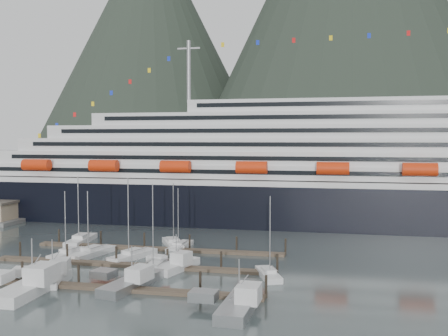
{
  "coord_description": "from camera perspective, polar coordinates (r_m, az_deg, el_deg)",
  "views": [
    {
      "loc": [
        28.1,
        -76.6,
        20.99
      ],
      "look_at": [
        6.55,
        22.0,
        15.32
      ],
      "focal_mm": 42.0,
      "sensor_mm": 36.0,
      "label": 1
    }
  ],
  "objects": [
    {
      "name": "ground",
      "position": [
        84.25,
        -7.72,
        -11.24
      ],
      "size": [
        1600.0,
        1600.0,
        0.0
      ],
      "primitive_type": "plane",
      "color": "#4C5958",
      "rests_on": "ground"
    },
    {
      "name": "sailboat_h",
      "position": [
        81.09,
        4.87,
        -11.5
      ],
      "size": [
        5.19,
        8.48,
        12.85
      ],
      "rotation": [
        0.0,
        0.0,
        1.95
      ],
      "color": "silver",
      "rests_on": "ground"
    },
    {
      "name": "trawler_d",
      "position": [
        65.85,
        1.53,
        -14.55
      ],
      "size": [
        8.84,
        11.95,
        7.06
      ],
      "rotation": [
        0.0,
        0.0,
        1.54
      ],
      "color": "#95979A",
      "rests_on": "ground"
    },
    {
      "name": "dock_near",
      "position": [
        77.21,
        -13.84,
        -12.42
      ],
      "size": [
        48.18,
        2.28,
        3.2
      ],
      "color": "#453B2C",
      "rests_on": "ground"
    },
    {
      "name": "sailboat_d",
      "position": [
        85.24,
        -7.49,
        -10.78
      ],
      "size": [
        2.56,
        10.07,
        14.36
      ],
      "rotation": [
        0.0,
        0.0,
        1.59
      ],
      "color": "silver",
      "rests_on": "ground"
    },
    {
      "name": "sailboat_f",
      "position": [
        103.62,
        -5.6,
        -8.25
      ],
      "size": [
        6.89,
        9.78,
        12.91
      ],
      "rotation": [
        0.0,
        0.0,
        2.05
      ],
      "color": "silver",
      "rests_on": "ground"
    },
    {
      "name": "trawler_c",
      "position": [
        76.84,
        -10.07,
        -12.03
      ],
      "size": [
        9.36,
        13.07,
        6.45
      ],
      "rotation": [
        0.0,
        0.0,
        1.38
      ],
      "color": "#95979A",
      "rests_on": "ground"
    },
    {
      "name": "sailboat_a",
      "position": [
        98.28,
        -16.5,
        -9.0
      ],
      "size": [
        4.27,
        9.31,
        12.25
      ],
      "rotation": [
        0.0,
        0.0,
        1.38
      ],
      "color": "silver",
      "rests_on": "ground"
    },
    {
      "name": "sailboat_b",
      "position": [
        94.31,
        -9.91,
        -9.42
      ],
      "size": [
        5.91,
        10.88,
        14.77
      ],
      "rotation": [
        0.0,
        0.0,
        1.25
      ],
      "color": "silver",
      "rests_on": "ground"
    },
    {
      "name": "trawler_a",
      "position": [
        77.98,
        -20.22,
        -11.84
      ],
      "size": [
        10.67,
        14.84,
        8.18
      ],
      "rotation": [
        0.0,
        0.0,
        1.58
      ],
      "color": "silver",
      "rests_on": "ground"
    },
    {
      "name": "trawler_b",
      "position": [
        82.89,
        -18.23,
        -10.99
      ],
      "size": [
        8.87,
        10.98,
        6.77
      ],
      "rotation": [
        0.0,
        0.0,
        1.88
      ],
      "color": "silver",
      "rests_on": "ground"
    },
    {
      "name": "mountains",
      "position": [
        680.66,
        14.62,
        15.19
      ],
      "size": [
        870.0,
        440.0,
        420.0
      ],
      "color": "black",
      "rests_on": "ground"
    },
    {
      "name": "dock_mid",
      "position": [
        88.68,
        -10.07,
        -10.32
      ],
      "size": [
        48.18,
        2.28,
        3.2
      ],
      "color": "#453B2C",
      "rests_on": "ground"
    },
    {
      "name": "cruise_ship",
      "position": [
        131.86,
        13.13,
        -0.76
      ],
      "size": [
        210.0,
        30.4,
        50.3
      ],
      "color": "black",
      "rests_on": "ground"
    },
    {
      "name": "sailboat_c",
      "position": [
        97.93,
        -14.16,
        -9.01
      ],
      "size": [
        5.05,
        10.81,
        12.25
      ],
      "rotation": [
        0.0,
        0.0,
        1.35
      ],
      "color": "silver",
      "rests_on": "ground"
    },
    {
      "name": "trawler_e",
      "position": [
        85.54,
        -5.28,
        -10.43
      ],
      "size": [
        8.1,
        10.19,
        6.26
      ],
      "rotation": [
        0.0,
        0.0,
        1.3
      ],
      "color": "silver",
      "rests_on": "ground"
    },
    {
      "name": "dock_far",
      "position": [
        100.52,
        -7.22,
        -8.68
      ],
      "size": [
        48.18,
        2.28,
        3.2
      ],
      "color": "#453B2C",
      "rests_on": "ground"
    },
    {
      "name": "sailboat_e",
      "position": [
        110.53,
        -15.31,
        -7.62
      ],
      "size": [
        4.02,
        11.34,
        14.08
      ],
      "rotation": [
        0.0,
        0.0,
        1.67
      ],
      "color": "silver",
      "rests_on": "ground"
    },
    {
      "name": "sailboat_g",
      "position": [
        101.12,
        -4.81,
        -8.55
      ],
      "size": [
        2.78,
        9.71,
        12.08
      ],
      "rotation": [
        0.0,
        0.0,
        1.53
      ],
      "color": "silver",
      "rests_on": "ground"
    }
  ]
}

